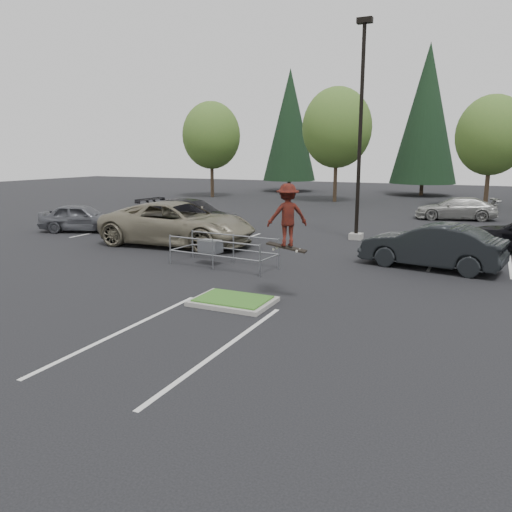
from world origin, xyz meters
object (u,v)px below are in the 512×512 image
at_px(light_pole, 360,144).
at_px(cart_corral, 213,247).
at_px(decid_a, 211,138).
at_px(skateboarder, 287,215).
at_px(car_l_grey, 81,218).
at_px(conif_b, 426,114).
at_px(car_r_charc, 431,246).
at_px(car_far_silver, 457,208).
at_px(decid_b, 337,130).
at_px(car_l_black, 191,216).
at_px(conif_a, 290,125).
at_px(decid_c, 491,138).
at_px(car_l_tan, 178,224).

distance_m(light_pole, cart_corral, 9.49).
height_order(decid_a, skateboarder, decid_a).
height_order(decid_a, car_l_grey, decid_a).
distance_m(conif_b, car_r_charc, 34.52).
bearing_deg(car_far_silver, cart_corral, -34.66).
distance_m(decid_b, car_l_grey, 24.15).
distance_m(decid_b, car_l_black, 20.82).
bearing_deg(skateboarder, car_r_charc, -153.77).
relative_size(conif_a, car_r_charc, 2.60).
relative_size(decid_c, car_r_charc, 1.68).
distance_m(decid_a, car_r_charc, 32.56).
relative_size(decid_a, car_l_black, 1.47).
xyz_separation_m(conif_a, car_far_silver, (18.45, -18.00, -6.39)).
xyz_separation_m(decid_c, conif_b, (-5.99, 10.67, 2.59)).
distance_m(decid_a, car_l_tan, 26.15).
distance_m(conif_a, conif_b, 14.03).
height_order(car_l_tan, car_l_grey, car_l_tan).
relative_size(light_pole, car_r_charc, 2.03).
relative_size(cart_corral, skateboarder, 2.14).
bearing_deg(skateboarder, cart_corral, -71.19).
distance_m(conif_a, car_l_black, 30.78).
xyz_separation_m(conif_a, car_l_grey, (0.50, -31.81, -6.35)).
bearing_deg(decid_b, car_l_tan, -91.19).
bearing_deg(car_l_grey, decid_c, -63.04).
xyz_separation_m(decid_c, car_l_tan, (-12.49, -22.83, -4.26)).
distance_m(light_pole, decid_b, 19.70).
distance_m(car_l_grey, car_r_charc, 18.04).
relative_size(conif_a, car_l_black, 2.14).
xyz_separation_m(decid_a, decid_b, (12.00, 0.50, 0.46)).
relative_size(decid_c, conif_b, 0.58).
height_order(car_l_tan, car_far_silver, car_l_tan).
relative_size(light_pole, conif_a, 0.78).
bearing_deg(decid_b, decid_a, -177.61).
xyz_separation_m(decid_a, car_l_tan, (11.51, -23.03, -4.59)).
bearing_deg(skateboarder, conif_a, -103.66).
height_order(conif_b, car_far_silver, conif_b).
xyz_separation_m(decid_a, car_l_grey, (4.51, -21.84, -4.84)).
bearing_deg(decid_c, conif_a, 153.04).
bearing_deg(car_l_tan, car_l_grey, 77.34).
bearing_deg(conif_b, car_l_grey, -112.68).
bearing_deg(car_l_tan, light_pole, -57.46).
xyz_separation_m(light_pole, car_far_silver, (3.95, 10.00, -3.85)).
distance_m(car_l_tan, car_r_charc, 11.00).
height_order(skateboarder, car_l_black, skateboarder).
xyz_separation_m(car_l_black, car_r_charc, (12.50, -3.46, -0.06)).
xyz_separation_m(light_pole, cart_corral, (-3.45, -7.96, -3.85)).
relative_size(cart_corral, car_l_tan, 0.57).
xyz_separation_m(conif_b, car_r_charc, (4.50, -33.50, -7.03)).
height_order(light_pole, car_r_charc, light_pole).
height_order(conif_b, car_l_tan, conif_b).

